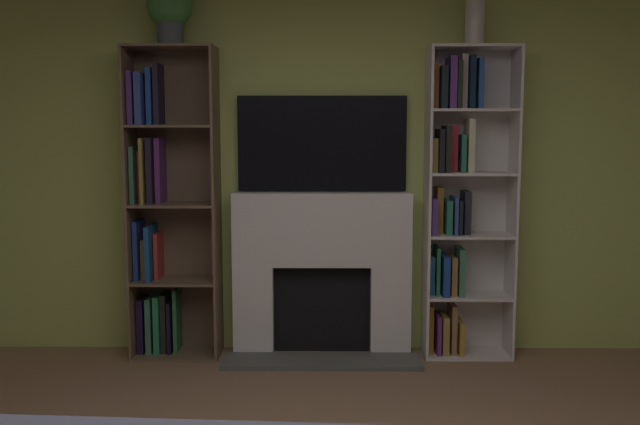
% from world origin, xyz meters
% --- Properties ---
extents(wall_back_accent, '(5.47, 0.06, 2.71)m').
position_xyz_m(wall_back_accent, '(0.00, 2.72, 1.35)').
color(wall_back_accent, '#B3C361').
rests_on(wall_back_accent, ground_plane).
extents(fireplace, '(1.34, 0.49, 1.14)m').
position_xyz_m(fireplace, '(0.00, 2.59, 0.60)').
color(fireplace, white).
rests_on(fireplace, ground_plane).
extents(tv, '(1.17, 0.06, 0.66)m').
position_xyz_m(tv, '(0.00, 2.66, 1.47)').
color(tv, black).
rests_on(tv, fireplace).
extents(bookshelf_left, '(0.60, 0.33, 2.13)m').
position_xyz_m(bookshelf_left, '(-1.09, 2.57, 1.02)').
color(bookshelf_left, brown).
rests_on(bookshelf_left, ground_plane).
extents(bookshelf_right, '(0.60, 0.29, 2.13)m').
position_xyz_m(bookshelf_right, '(0.95, 2.58, 1.10)').
color(bookshelf_right, silver).
rests_on(bookshelf_right, ground_plane).
extents(potted_plant, '(0.30, 0.30, 0.42)m').
position_xyz_m(potted_plant, '(-1.01, 2.54, 2.37)').
color(potted_plant, '#4F575E').
rests_on(potted_plant, bookshelf_left).
extents(vase_with_flowers, '(0.13, 0.13, 0.51)m').
position_xyz_m(vase_with_flowers, '(1.01, 2.54, 2.31)').
color(vase_with_flowers, beige).
rests_on(vase_with_flowers, bookshelf_right).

